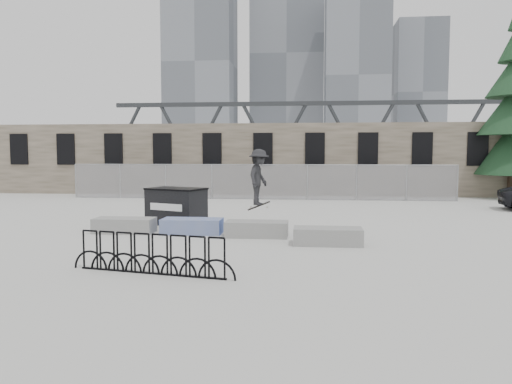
% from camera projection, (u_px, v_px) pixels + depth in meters
% --- Properties ---
extents(ground, '(120.00, 120.00, 0.00)m').
position_uv_depth(ground, '(222.00, 235.00, 16.27)').
color(ground, '#B7B7B2').
rests_on(ground, ground).
extents(stone_wall, '(36.00, 2.58, 4.50)m').
position_uv_depth(stone_wall, '(265.00, 159.00, 32.19)').
color(stone_wall, '#655A4A').
rests_on(stone_wall, ground).
extents(chainlink_fence, '(22.06, 0.06, 2.02)m').
position_uv_depth(chainlink_fence, '(259.00, 181.00, 28.58)').
color(chainlink_fence, gray).
rests_on(chainlink_fence, ground).
extents(planter_far_left, '(2.00, 0.90, 0.50)m').
position_uv_depth(planter_far_left, '(124.00, 225.00, 16.80)').
color(planter_far_left, gray).
rests_on(planter_far_left, ground).
extents(planter_center_left, '(2.00, 0.90, 0.50)m').
position_uv_depth(planter_center_left, '(192.00, 225.00, 16.64)').
color(planter_center_left, '#3852A8').
rests_on(planter_center_left, ground).
extents(planter_center_right, '(2.00, 0.90, 0.50)m').
position_uv_depth(planter_center_right, '(257.00, 228.00, 16.00)').
color(planter_center_right, gray).
rests_on(planter_center_right, ground).
extents(planter_offset, '(2.00, 0.90, 0.50)m').
position_uv_depth(planter_offset, '(328.00, 235.00, 14.63)').
color(planter_offset, gray).
rests_on(planter_offset, ground).
extents(dumpster, '(2.41, 1.95, 1.37)m').
position_uv_depth(dumpster, '(176.00, 206.00, 18.72)').
color(dumpster, black).
rests_on(dumpster, ground).
extents(bike_rack, '(3.97, 0.85, 0.90)m').
position_uv_depth(bike_rack, '(151.00, 255.00, 11.08)').
color(bike_rack, black).
rests_on(bike_rack, ground).
extents(skyline_towers, '(58.00, 28.00, 48.00)m').
position_uv_depth(skyline_towers, '(291.00, 68.00, 107.72)').
color(skyline_towers, slate).
rests_on(skyline_towers, ground).
extents(truss_bridge, '(70.00, 3.00, 9.80)m').
position_uv_depth(truss_bridge, '(360.00, 142.00, 69.43)').
color(truss_bridge, '#2D3033').
rests_on(truss_bridge, ground).
extents(skateboarder, '(0.95, 1.33, 2.06)m').
position_uv_depth(skateboarder, '(259.00, 177.00, 16.63)').
color(skateboarder, black).
rests_on(skateboarder, ground).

